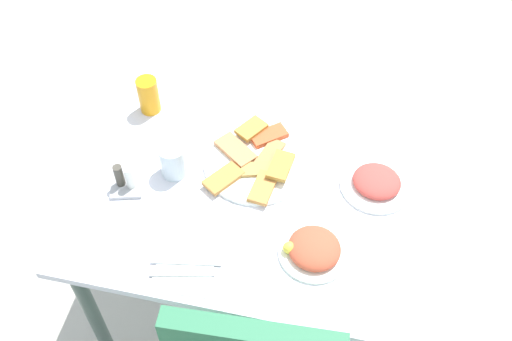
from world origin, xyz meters
TOP-DOWN VIEW (x-y plane):
  - ground_plane at (0.00, 0.00)m, footprint 6.00×6.00m
  - dining_table at (0.00, 0.00)m, footprint 1.00×0.81m
  - pide_platter at (0.02, -0.08)m, footprint 0.31×0.32m
  - salad_plate_greens at (-0.34, -0.07)m, footprint 0.21×0.21m
  - salad_plate_rice at (-0.20, 0.19)m, footprint 0.20×0.20m
  - soda_can at (0.40, -0.23)m, footprint 0.09×0.09m
  - drinking_glass at (0.25, -0.00)m, footprint 0.08×0.08m
  - paper_napkin at (0.12, 0.31)m, footprint 0.16×0.16m
  - fork at (0.12, 0.29)m, footprint 0.19×0.05m
  - spoon at (0.12, 0.33)m, footprint 0.17×0.05m
  - condiment_caddy at (0.36, 0.08)m, footprint 0.11×0.11m

SIDE VIEW (x-z plane):
  - ground_plane at x=0.00m, z-range 0.00..0.00m
  - dining_table at x=0.00m, z-range 0.27..0.97m
  - paper_napkin at x=0.12m, z-range 0.70..0.71m
  - fork at x=0.12m, z-range 0.71..0.71m
  - spoon at x=0.12m, z-range 0.71..0.71m
  - pide_platter at x=0.02m, z-range 0.69..0.74m
  - salad_plate_greens at x=-0.34m, z-range 0.70..0.74m
  - salad_plate_rice at x=-0.20m, z-range 0.70..0.75m
  - condiment_caddy at x=0.36m, z-range 0.69..0.78m
  - drinking_glass at x=0.25m, z-range 0.70..0.81m
  - soda_can at x=0.40m, z-range 0.70..0.83m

